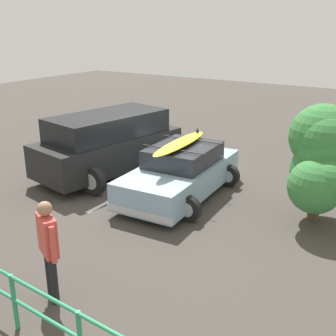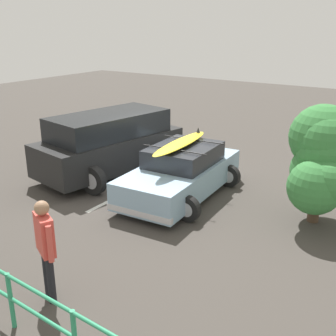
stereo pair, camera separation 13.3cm
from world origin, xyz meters
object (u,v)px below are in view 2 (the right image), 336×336
(suv_car, at_px, (110,143))
(person_bystander, at_px, (45,242))
(sedan_car, at_px, (181,172))
(bush_near_left, at_px, (325,160))

(suv_car, bearing_deg, person_bystander, 121.45)
(sedan_car, bearing_deg, bush_near_left, -172.73)
(suv_car, height_order, person_bystander, suv_car)
(person_bystander, bearing_deg, suv_car, -58.55)
(suv_car, height_order, bush_near_left, bush_near_left)
(person_bystander, distance_m, bush_near_left, 6.19)
(sedan_car, xyz_separation_m, bush_near_left, (-3.47, -0.44, 0.86))
(person_bystander, bearing_deg, bush_near_left, -118.31)
(sedan_car, height_order, person_bystander, person_bystander)
(suv_car, bearing_deg, bush_near_left, -178.33)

